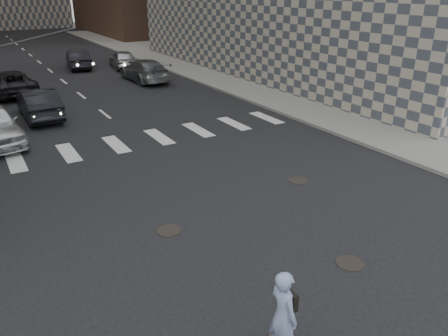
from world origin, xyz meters
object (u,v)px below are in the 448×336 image
object	(u,v)px
traffic_car_d	(123,59)
traffic_car_e	(78,59)
skateboarder	(283,315)
traffic_car_a	(39,104)
traffic_car_b	(144,70)
traffic_car_c	(10,83)

from	to	relation	value
traffic_car_d	traffic_car_e	size ratio (longest dim) A/B	0.95
skateboarder	traffic_car_a	bearing A→B (deg)	95.12
traffic_car_b	traffic_car_d	size ratio (longest dim) A/B	1.21
traffic_car_d	traffic_car_e	distance (m)	3.62
traffic_car_b	traffic_car_e	size ratio (longest dim) A/B	1.15
skateboarder	traffic_car_e	distance (m)	33.04
traffic_car_c	traffic_car_d	distance (m)	10.74
traffic_car_b	traffic_car_e	distance (m)	8.12
traffic_car_a	traffic_car_c	xyz separation A→B (m)	(-0.62, 6.44, -0.02)
skateboarder	traffic_car_c	bearing A→B (deg)	95.78
skateboarder	traffic_car_b	bearing A→B (deg)	76.34
traffic_car_b	traffic_car_c	bearing A→B (deg)	-2.72
skateboarder	traffic_car_b	world-z (taller)	skateboarder
traffic_car_b	traffic_car_e	world-z (taller)	traffic_car_b
skateboarder	traffic_car_c	world-z (taller)	skateboarder
traffic_car_a	traffic_car_d	bearing A→B (deg)	-125.70
traffic_car_a	traffic_car_b	xyz separation A→B (m)	(8.11, 6.18, 0.01)
traffic_car_b	traffic_car_c	world-z (taller)	traffic_car_b
skateboarder	traffic_car_c	distance (m)	25.41
traffic_car_b	traffic_car_d	xyz separation A→B (m)	(0.40, 5.91, -0.02)
traffic_car_b	traffic_car_d	bearing A→B (deg)	-94.94
traffic_car_a	traffic_car_e	size ratio (longest dim) A/B	1.00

